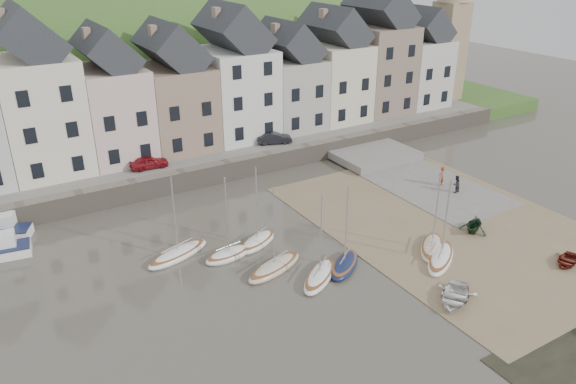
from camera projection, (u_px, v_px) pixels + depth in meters
ground at (333, 262)px, 37.86m from camera, size 160.00×160.00×0.00m
quay_land at (170, 129)px, 62.48m from camera, size 90.00×30.00×1.50m
quay_street at (211, 153)px, 53.19m from camera, size 70.00×7.00×0.10m
seawall at (227, 170)px, 50.73m from camera, size 70.00×1.20×1.80m
beach at (447, 224)px, 43.02m from camera, size 18.00×26.00×0.06m
slipway at (415, 179)px, 51.12m from camera, size 8.00×18.00×0.12m
hillside at (91, 198)px, 89.71m from camera, size 134.40×84.00×84.00m
townhouse_terrace at (209, 84)px, 54.35m from camera, size 61.05×8.00×13.93m
church_spire at (451, 22)px, 68.22m from camera, size 4.00×4.00×18.00m
sailboat_0 at (178, 254)px, 38.40m from camera, size 5.31×3.07×6.32m
sailboat_1 at (229, 254)px, 38.31m from camera, size 3.82×1.99×6.32m
sailboat_2 at (274, 267)px, 36.82m from camera, size 5.07×2.96×6.32m
sailboat_3 at (258, 241)px, 39.99m from camera, size 4.20×3.09×6.32m
sailboat_4 at (320, 276)px, 35.89m from camera, size 4.57×3.99×6.32m
sailboat_5 at (344, 264)px, 37.13m from camera, size 4.19×3.71×6.32m
sailboat_6 at (441, 258)px, 37.92m from camera, size 4.95×4.05×6.32m
sailboat_7 at (432, 247)px, 39.27m from camera, size 4.26×3.88×6.32m
rowboat_white at (455, 297)px, 33.48m from camera, size 4.27×3.99×0.72m
rowboat_green at (474, 224)px, 41.50m from camera, size 3.07×2.91×1.27m
rowboat_red at (567, 261)px, 37.46m from camera, size 3.03×2.58×0.53m
person_red at (441, 176)px, 49.19m from camera, size 0.75×0.61×1.80m
person_dark at (456, 184)px, 47.87m from camera, size 0.84×0.69×1.57m
car_left at (149, 162)px, 49.14m from camera, size 3.46×1.59×1.15m
car_right at (274, 138)px, 55.23m from camera, size 3.70×2.32×1.15m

